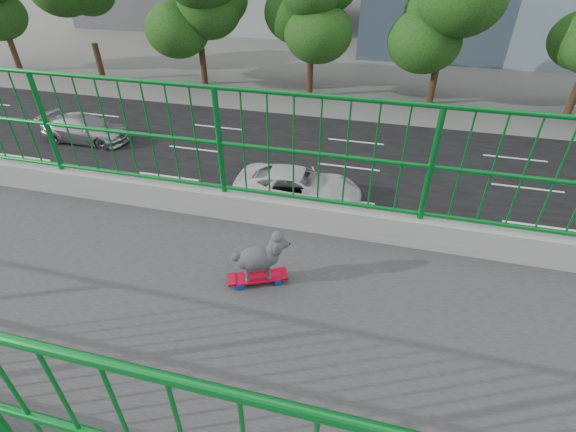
% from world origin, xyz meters
% --- Properties ---
extents(road, '(18.00, 90.00, 0.02)m').
position_xyz_m(road, '(-13.00, 0.00, 0.01)').
color(road, black).
rests_on(road, ground).
extents(footbridge, '(3.00, 24.00, 7.00)m').
position_xyz_m(footbridge, '(0.00, 0.00, 5.22)').
color(footbridge, '#2D2D2F').
rests_on(footbridge, ground).
extents(railing, '(3.00, 24.00, 1.42)m').
position_xyz_m(railing, '(0.00, 0.00, 7.21)').
color(railing, gray).
rests_on(railing, footbridge).
extents(street_trees, '(5.30, 60.40, 7.26)m').
position_xyz_m(street_trees, '(-26.03, 1.06, 4.72)').
color(street_trees, black).
rests_on(street_trees, ground).
extents(skateboard, '(0.35, 0.54, 0.07)m').
position_xyz_m(skateboard, '(-0.47, 0.66, 7.05)').
color(skateboard, red).
rests_on(skateboard, footbridge).
extents(poodle, '(0.32, 0.47, 0.42)m').
position_xyz_m(poodle, '(-0.48, 0.68, 7.29)').
color(poodle, '#2D2A2F').
rests_on(poodle, skateboard).
extents(car_0, '(1.55, 3.84, 1.31)m').
position_xyz_m(car_0, '(-6.00, -3.73, 0.65)').
color(car_0, '#B51207').
rests_on(car_0, ground).
extents(car_1, '(1.69, 4.84, 1.59)m').
position_xyz_m(car_1, '(-9.20, -9.31, 0.80)').
color(car_1, silver).
rests_on(car_1, ground).
extents(car_2, '(2.41, 5.23, 1.45)m').
position_xyz_m(car_2, '(-12.40, -1.67, 0.73)').
color(car_2, silver).
rests_on(car_2, ground).
extents(car_3, '(1.93, 4.74, 1.38)m').
position_xyz_m(car_3, '(-15.60, -14.15, 0.69)').
color(car_3, '#9F9FA4').
rests_on(car_3, ground).
extents(car_5, '(1.67, 4.79, 1.58)m').
position_xyz_m(car_5, '(-6.00, 4.18, 0.79)').
color(car_5, '#9F9FA4').
rests_on(car_5, ground).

